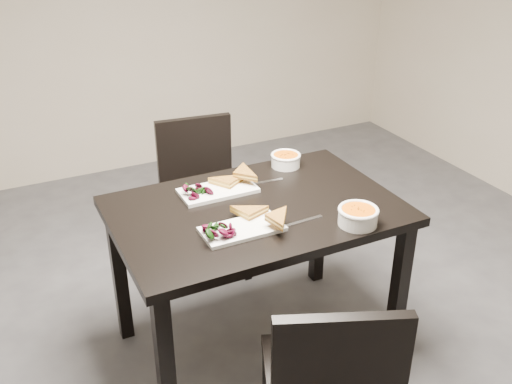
# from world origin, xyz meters

# --- Properties ---
(table) EXTENTS (1.20, 0.80, 0.75)m
(table) POSITION_xyz_m (0.17, 0.22, 0.65)
(table) COLOR black
(table) RESTS_ON ground
(chair_near) EXTENTS (0.55, 0.55, 0.85)m
(chair_near) POSITION_xyz_m (0.07, -0.55, 0.48)
(chair_near) COLOR black
(chair_near) RESTS_ON ground
(chair_far) EXTENTS (0.46, 0.46, 0.85)m
(chair_far) POSITION_xyz_m (0.21, 1.00, 0.48)
(chair_far) COLOR black
(chair_far) RESTS_ON ground
(plate_near) EXTENTS (0.32, 0.16, 0.02)m
(plate_near) POSITION_xyz_m (0.03, 0.06, 0.76)
(plate_near) COLOR white
(plate_near) RESTS_ON table
(sandwich_near) EXTENTS (0.19, 0.17, 0.05)m
(sandwich_near) POSITION_xyz_m (0.10, 0.08, 0.79)
(sandwich_near) COLOR #AF7A24
(sandwich_near) RESTS_ON plate_near
(salad_near) EXTENTS (0.10, 0.09, 0.04)m
(salad_near) POSITION_xyz_m (-0.07, 0.06, 0.79)
(salad_near) COLOR black
(salad_near) RESTS_ON plate_near
(soup_bowl_near) EXTENTS (0.16, 0.16, 0.07)m
(soup_bowl_near) POSITION_xyz_m (0.47, -0.09, 0.79)
(soup_bowl_near) COLOR white
(soup_bowl_near) RESTS_ON table
(cutlery_near) EXTENTS (0.18, 0.03, 0.00)m
(cutlery_near) POSITION_xyz_m (0.29, 0.02, 0.75)
(cutlery_near) COLOR silver
(cutlery_near) RESTS_ON table
(plate_far) EXTENTS (0.34, 0.17, 0.02)m
(plate_far) POSITION_xyz_m (0.08, 0.41, 0.76)
(plate_far) COLOR white
(plate_far) RESTS_ON table
(sandwich_far) EXTENTS (0.21, 0.20, 0.06)m
(sandwich_far) POSITION_xyz_m (0.14, 0.40, 0.79)
(sandwich_far) COLOR #AF7A24
(sandwich_far) RESTS_ON plate_far
(salad_far) EXTENTS (0.11, 0.10, 0.05)m
(salad_far) POSITION_xyz_m (-0.02, 0.41, 0.79)
(salad_far) COLOR black
(salad_far) RESTS_ON plate_far
(soup_bowl_far) EXTENTS (0.15, 0.15, 0.07)m
(soup_bowl_far) POSITION_xyz_m (0.48, 0.52, 0.79)
(soup_bowl_far) COLOR white
(soup_bowl_far) RESTS_ON table
(cutlery_far) EXTENTS (0.18, 0.03, 0.00)m
(cutlery_far) POSITION_xyz_m (0.31, 0.41, 0.75)
(cutlery_far) COLOR silver
(cutlery_far) RESTS_ON table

